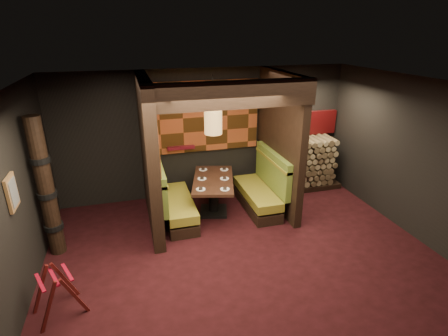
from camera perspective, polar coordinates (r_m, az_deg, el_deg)
floor at (r=6.09m, az=3.46°, el=-14.67°), size 6.50×5.50×0.02m
ceiling at (r=4.95m, az=4.22°, el=13.10°), size 6.50×5.50×0.02m
wall_back at (r=7.86m, az=-2.93°, el=5.67°), size 6.50×0.02×2.85m
wall_front at (r=3.31m, az=21.08°, el=-21.16°), size 6.50×0.02×2.85m
wall_left at (r=5.33m, az=-31.61°, el=-5.81°), size 0.02×5.50×2.85m
wall_right at (r=7.09m, az=29.49°, el=0.99°), size 0.02×5.50×2.85m
partition_left at (r=6.63m, az=-12.15°, el=2.10°), size 0.20×2.20×2.85m
partition_right at (r=7.30m, az=9.01°, el=4.16°), size 0.15×2.10×2.85m
header_beam at (r=5.64m, az=1.45°, el=11.84°), size 2.85×0.18×0.44m
tapa_back_panel at (r=7.71m, az=-3.08°, el=8.38°), size 2.40×0.06×1.55m
tapa_side_panel at (r=6.68m, az=-11.53°, el=6.13°), size 0.04×1.85×1.45m
lacquer_shelf at (r=7.72m, az=-7.05°, el=3.33°), size 0.60×0.12×0.07m
booth_bench_left at (r=7.06m, az=-8.35°, el=-5.44°), size 0.68×1.60×1.14m
booth_bench_right at (r=7.49m, az=6.14°, el=-3.65°), size 0.68×1.60×1.14m
dining_table at (r=7.18m, az=-1.75°, el=-3.52°), size 1.15×1.61×0.77m
place_settings at (r=7.08m, az=-1.77°, el=-1.71°), size 0.88×1.26×0.03m
pendant_lamp at (r=6.65m, az=-1.78°, el=7.48°), size 0.34×0.34×1.12m
framed_picture at (r=5.33m, az=-31.32°, el=-3.43°), size 0.05×0.36×0.46m
luggage_rack at (r=5.41m, az=-25.60°, el=-17.65°), size 0.78×0.68×0.71m
totem_column at (r=6.34m, az=-27.04°, el=-3.14°), size 0.31×0.31×2.40m
firewood_stack at (r=8.54m, az=12.93°, el=0.72°), size 1.73×0.70×1.22m
mosaic_header at (r=8.55m, az=12.39°, el=7.08°), size 1.83×0.10×0.56m
bay_front_post at (r=7.56m, az=8.83°, el=4.79°), size 0.08×0.08×2.85m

